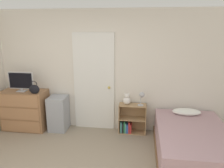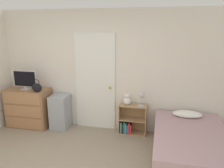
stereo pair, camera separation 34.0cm
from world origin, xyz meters
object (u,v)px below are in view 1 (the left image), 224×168
at_px(bookshelf, 130,121).
at_px(bed, 192,144).
at_px(dresser, 25,110).
at_px(handbag, 34,89).
at_px(teddy_bear, 127,100).
at_px(storage_bin, 59,113).
at_px(desk_lamp, 142,96).
at_px(tv, 21,81).

relative_size(bookshelf, bed, 0.34).
height_order(dresser, bookshelf, dresser).
bearing_deg(dresser, handbag, -24.79).
height_order(dresser, teddy_bear, teddy_bear).
height_order(storage_bin, teddy_bear, teddy_bear).
bearing_deg(teddy_bear, bookshelf, 3.98).
relative_size(bookshelf, teddy_bear, 2.63).
bearing_deg(storage_bin, desk_lamp, 1.09).
bearing_deg(desk_lamp, handbag, -173.84).
xyz_separation_m(bookshelf, desk_lamp, (0.22, -0.05, 0.58)).
relative_size(storage_bin, bed, 0.40).
bearing_deg(bed, teddy_bear, 145.90).
distance_m(tv, storage_bin, 1.04).
height_order(tv, desk_lamp, tv).
bearing_deg(desk_lamp, bed, -40.88).
distance_m(tv, teddy_bear, 2.26).
relative_size(storage_bin, teddy_bear, 3.12).
bearing_deg(dresser, teddy_bear, 3.03).
distance_m(teddy_bear, desk_lamp, 0.32).
bearing_deg(tv, storage_bin, 5.03).
xyz_separation_m(dresser, bookshelf, (2.30, 0.12, -0.17)).
height_order(storage_bin, desk_lamp, desk_lamp).
bearing_deg(desk_lamp, dresser, -178.24).
distance_m(dresser, bookshelf, 2.31).
bearing_deg(dresser, desk_lamp, 1.76).
xyz_separation_m(tv, bookshelf, (2.31, 0.15, -0.82)).
height_order(bookshelf, teddy_bear, teddy_bear).
distance_m(handbag, bookshelf, 2.10).
bearing_deg(storage_bin, bookshelf, 2.93).
bearing_deg(teddy_bear, handbag, -171.65).
bearing_deg(handbag, storage_bin, 26.73).
distance_m(handbag, storage_bin, 0.74).
distance_m(teddy_bear, bed, 1.50).
bearing_deg(handbag, tv, 159.40).
relative_size(bookshelf, desk_lamp, 2.15).
height_order(teddy_bear, bed, teddy_bear).
xyz_separation_m(teddy_bear, desk_lamp, (0.30, -0.04, 0.10)).
distance_m(desk_lamp, bed, 1.29).
bearing_deg(bookshelf, desk_lamp, -11.86).
relative_size(teddy_bear, bed, 0.13).
bearing_deg(handbag, dresser, 155.21).
relative_size(dresser, teddy_bear, 3.95).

